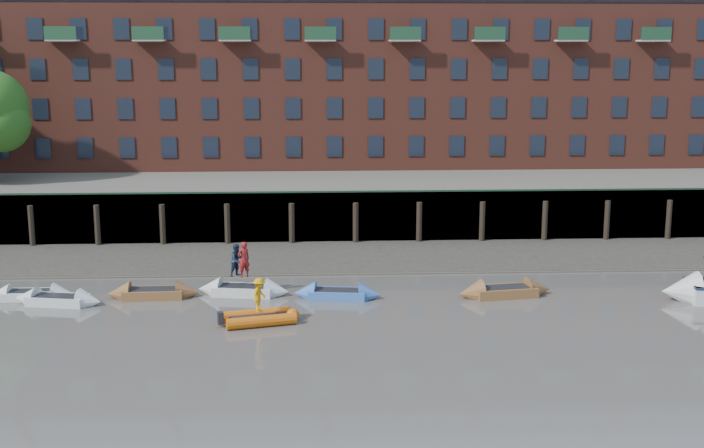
{
  "coord_description": "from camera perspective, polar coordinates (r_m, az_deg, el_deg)",
  "views": [
    {
      "loc": [
        -0.92,
        -32.3,
        12.05
      ],
      "look_at": [
        1.28,
        12.0,
        3.2
      ],
      "focal_mm": 45.0,
      "sensor_mm": 36.0,
      "label": 1
    }
  ],
  "objects": [
    {
      "name": "rowboat_1",
      "position": [
        44.64,
        -18.48,
        -4.68
      ],
      "size": [
        4.51,
        2.08,
        1.26
      ],
      "rotation": [
        0.0,
        0.0,
        -0.2
      ],
      "color": "silver",
      "rests_on": "ground"
    },
    {
      "name": "river_wall",
      "position": [
        55.68,
        -1.85,
        0.46
      ],
      "size": [
        110.0,
        1.23,
        3.3
      ],
      "color": "#2D2A26",
      "rests_on": "ground"
    },
    {
      "name": "rib_tender",
      "position": [
        39.76,
        -5.83,
        -6.03
      ],
      "size": [
        3.5,
        2.33,
        0.59
      ],
      "rotation": [
        0.0,
        0.0,
        0.26
      ],
      "color": "#D25B0D",
      "rests_on": "ground"
    },
    {
      "name": "bank_terrace",
      "position": [
        69.1,
        -2.05,
        2.58
      ],
      "size": [
        110.0,
        28.0,
        3.2
      ],
      "primitive_type": "cube",
      "color": "#5E594D",
      "rests_on": "ground"
    },
    {
      "name": "person_rower_a",
      "position": [
        43.95,
        -7.01,
        -2.29
      ],
      "size": [
        0.78,
        0.71,
        1.79
      ],
      "primitive_type": "imported",
      "rotation": [
        0.0,
        0.0,
        3.69
      ],
      "color": "maroon",
      "rests_on": "rowboat_3"
    },
    {
      "name": "rowboat_6",
      "position": [
        44.37,
        9.84,
        -4.32
      ],
      "size": [
        4.93,
        2.12,
        1.39
      ],
      "rotation": [
        0.0,
        0.0,
        0.16
      ],
      "color": "brown",
      "rests_on": "ground"
    },
    {
      "name": "rowboat_4",
      "position": [
        43.38,
        -0.95,
        -4.54
      ],
      "size": [
        4.43,
        1.84,
        1.25
      ],
      "rotation": [
        0.0,
        0.0,
        -0.14
      ],
      "color": "#3E6BBD",
      "rests_on": "ground"
    },
    {
      "name": "foreshore",
      "position": [
        51.73,
        -1.75,
        -2.19
      ],
      "size": [
        110.0,
        8.0,
        0.5
      ],
      "primitive_type": "cube",
      "color": "#3D382F",
      "rests_on": "ground"
    },
    {
      "name": "person_rib_crew",
      "position": [
        39.36,
        -6.01,
        -4.58
      ],
      "size": [
        0.9,
        1.15,
        1.56
      ],
      "primitive_type": "imported",
      "rotation": [
        0.0,
        0.0,
        1.21
      ],
      "color": "orange",
      "rests_on": "rib_tender"
    },
    {
      "name": "rowboat_2",
      "position": [
        44.55,
        -12.72,
        -4.39
      ],
      "size": [
        4.54,
        1.44,
        1.31
      ],
      "rotation": [
        0.0,
        0.0,
        0.03
      ],
      "color": "brown",
      "rests_on": "ground"
    },
    {
      "name": "rowboat_0",
      "position": [
        46.04,
        -20.01,
        -4.32
      ],
      "size": [
        4.13,
        1.22,
        1.2
      ],
      "rotation": [
        0.0,
        0.0,
        0.01
      ],
      "color": "silver",
      "rests_on": "ground"
    },
    {
      "name": "rowboat_3",
      "position": [
        44.29,
        -7.04,
        -4.27
      ],
      "size": [
        4.77,
        2.1,
        1.34
      ],
      "rotation": [
        0.0,
        0.0,
        -0.17
      ],
      "color": "silver",
      "rests_on": "ground"
    },
    {
      "name": "person_rower_b",
      "position": [
        44.2,
        -7.43,
        -2.33
      ],
      "size": [
        1.0,
        0.99,
        1.63
      ],
      "primitive_type": "imported",
      "rotation": [
        0.0,
        0.0,
        0.77
      ],
      "color": "#19233F",
      "rests_on": "rowboat_3"
    },
    {
      "name": "ground",
      "position": [
        34.49,
        -1.16,
        -9.17
      ],
      "size": [
        220.0,
        220.0,
        0.0
      ],
      "primitive_type": "plane",
      "color": "#5A554F",
      "rests_on": "ground"
    },
    {
      "name": "mud_band",
      "position": [
        48.43,
        -1.67,
        -3.13
      ],
      "size": [
        110.0,
        1.6,
        0.1
      ],
      "primitive_type": "cube",
      "color": "#4C4336",
      "rests_on": "ground"
    },
    {
      "name": "apartment_terrace",
      "position": [
        69.31,
        -2.13,
        11.92
      ],
      "size": [
        80.6,
        15.56,
        20.98
      ],
      "color": "brown",
      "rests_on": "bank_terrace"
    }
  ]
}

